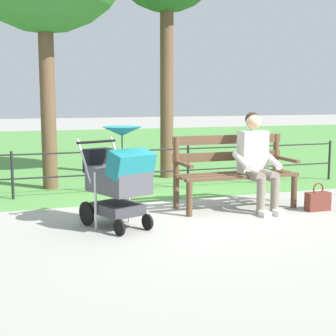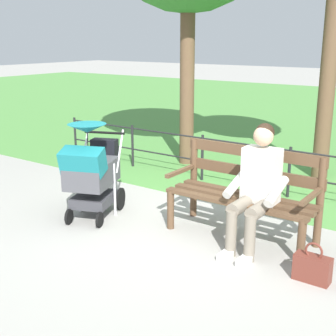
# 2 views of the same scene
# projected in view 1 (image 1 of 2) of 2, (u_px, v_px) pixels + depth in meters

# --- Properties ---
(ground_plane) EXTENTS (60.00, 60.00, 0.00)m
(ground_plane) POSITION_uv_depth(u_px,v_px,m) (183.00, 213.00, 6.40)
(ground_plane) COLOR #9E9B93
(grass_lawn) EXTENTS (40.00, 16.00, 0.01)m
(grass_lawn) POSITION_uv_depth(u_px,v_px,m) (77.00, 148.00, 14.64)
(grass_lawn) COLOR #518E42
(grass_lawn) RESTS_ON ground
(park_bench) EXTENTS (1.60, 0.60, 0.96)m
(park_bench) POSITION_uv_depth(u_px,v_px,m) (233.00, 168.00, 6.68)
(park_bench) COLOR brown
(park_bench) RESTS_ON ground
(person_on_bench) EXTENTS (0.53, 0.74, 1.28)m
(person_on_bench) POSITION_uv_depth(u_px,v_px,m) (257.00, 158.00, 6.52)
(person_on_bench) COLOR slate
(person_on_bench) RESTS_ON ground
(stroller) EXTENTS (0.78, 1.00, 1.15)m
(stroller) POSITION_uv_depth(u_px,v_px,m) (119.00, 176.00, 5.58)
(stroller) COLOR black
(stroller) RESTS_ON ground
(handbag) EXTENTS (0.32, 0.14, 0.37)m
(handbag) POSITION_uv_depth(u_px,v_px,m) (318.00, 201.00, 6.51)
(handbag) COLOR brown
(handbag) RESTS_ON ground
(park_fence) EXTENTS (6.83, 0.04, 0.70)m
(park_fence) POSITION_uv_depth(u_px,v_px,m) (148.00, 165.00, 7.83)
(park_fence) COLOR black
(park_fence) RESTS_ON ground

